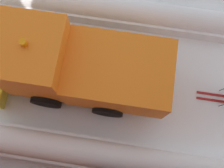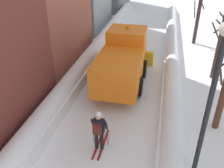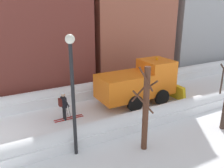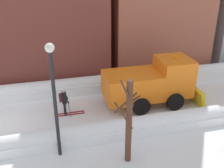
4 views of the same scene
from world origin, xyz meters
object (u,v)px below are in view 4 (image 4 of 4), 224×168
Objects in this scene: plow_truck at (152,82)px; traffic_light_pole at (70,47)px; street_lamp at (54,89)px; bare_tree_near at (129,121)px; skier at (64,100)px.

traffic_light_pole reaches higher than plow_truck.
street_lamp is 3.50m from bare_tree_near.
street_lamp is (3.62, -6.09, 1.99)m from plow_truck.
bare_tree_near is at bearing 10.35° from traffic_light_pole.
skier is 0.33× the size of street_lamp.
skier is 0.44× the size of bare_tree_near.
plow_truck is 3.31× the size of skier.
skier is 5.45m from bare_tree_near.
skier is at bearing -153.18° from bare_tree_near.
bare_tree_near is (8.39, 1.53, -0.89)m from traffic_light_pole.
skier is (0.05, -5.49, -0.48)m from plow_truck.
traffic_light_pole is 8.58m from bare_tree_near.
plow_truck is 7.37m from street_lamp.
street_lamp is (3.58, -0.61, 2.47)m from skier.
plow_truck is 1.45× the size of bare_tree_near.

